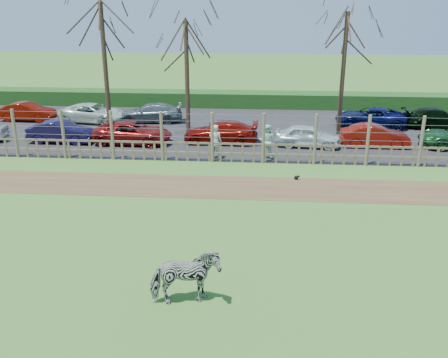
# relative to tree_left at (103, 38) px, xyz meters

# --- Properties ---
(ground) EXTENTS (120.00, 120.00, 0.00)m
(ground) POSITION_rel_tree_left_xyz_m (6.50, -12.50, -5.62)
(ground) COLOR #5F9E38
(ground) RESTS_ON ground
(dirt_strip) EXTENTS (34.00, 2.80, 0.01)m
(dirt_strip) POSITION_rel_tree_left_xyz_m (6.50, -8.00, -5.61)
(dirt_strip) COLOR brown
(dirt_strip) RESTS_ON ground
(asphalt) EXTENTS (44.00, 13.00, 0.04)m
(asphalt) POSITION_rel_tree_left_xyz_m (6.50, 2.00, -5.60)
(asphalt) COLOR #232326
(asphalt) RESTS_ON ground
(hedge) EXTENTS (46.00, 2.00, 1.10)m
(hedge) POSITION_rel_tree_left_xyz_m (6.50, 9.00, -5.07)
(hedge) COLOR #1E4716
(hedge) RESTS_ON ground
(fence) EXTENTS (30.16, 0.16, 2.50)m
(fence) POSITION_rel_tree_left_xyz_m (6.50, -4.50, -4.81)
(fence) COLOR brown
(fence) RESTS_ON ground
(tree_left) EXTENTS (4.80, 4.80, 7.88)m
(tree_left) POSITION_rel_tree_left_xyz_m (0.00, 0.00, 0.00)
(tree_left) COLOR #3D2B1E
(tree_left) RESTS_ON ground
(tree_mid) EXTENTS (4.80, 4.80, 6.83)m
(tree_mid) POSITION_rel_tree_left_xyz_m (4.50, 1.00, -0.75)
(tree_mid) COLOR #3D2B1E
(tree_mid) RESTS_ON ground
(tree_right) EXTENTS (4.80, 4.80, 7.35)m
(tree_right) POSITION_rel_tree_left_xyz_m (13.50, 1.50, -0.37)
(tree_right) COLOR #3D2B1E
(tree_right) RESTS_ON ground
(zebra) EXTENTS (1.99, 1.29, 1.55)m
(zebra) POSITION_rel_tree_left_xyz_m (6.99, -16.76, -4.84)
(zebra) COLOR gray
(zebra) RESTS_ON ground
(visitor_a) EXTENTS (0.66, 0.46, 1.72)m
(visitor_a) POSITION_rel_tree_left_xyz_m (6.60, -3.98, -4.71)
(visitor_a) COLOR #B6CEB7
(visitor_a) RESTS_ON asphalt
(visitor_b) EXTENTS (0.99, 0.86, 1.72)m
(visitor_b) POSITION_rel_tree_left_xyz_m (9.19, -3.70, -4.71)
(visitor_b) COLOR silver
(visitor_b) RESTS_ON asphalt
(crow) EXTENTS (0.26, 0.19, 0.21)m
(crow) POSITION_rel_tree_left_xyz_m (10.52, -6.80, -5.51)
(crow) COLOR black
(crow) RESTS_ON ground
(car_1) EXTENTS (3.67, 1.34, 1.20)m
(car_1) POSITION_rel_tree_left_xyz_m (-2.28, -1.72, -4.98)
(car_1) COLOR #19113D
(car_1) RESTS_ON asphalt
(car_2) EXTENTS (4.35, 2.07, 1.20)m
(car_2) POSITION_rel_tree_left_xyz_m (1.76, -1.58, -4.98)
(car_2) COLOR maroon
(car_2) RESTS_ON asphalt
(car_3) EXTENTS (4.16, 1.75, 1.20)m
(car_3) POSITION_rel_tree_left_xyz_m (6.64, -1.11, -4.98)
(car_3) COLOR maroon
(car_3) RESTS_ON asphalt
(car_4) EXTENTS (3.66, 1.81, 1.20)m
(car_4) POSITION_rel_tree_left_xyz_m (11.42, -1.52, -4.98)
(car_4) COLOR silver
(car_4) RESTS_ON asphalt
(car_5) EXTENTS (3.65, 1.30, 1.20)m
(car_5) POSITION_rel_tree_left_xyz_m (15.07, -1.22, -4.98)
(car_5) COLOR maroon
(car_5) RESTS_ON asphalt
(car_7) EXTENTS (3.70, 1.45, 1.20)m
(car_7) POSITION_rel_tree_left_xyz_m (-6.53, 3.26, -4.98)
(car_7) COLOR maroon
(car_7) RESTS_ON asphalt
(car_8) EXTENTS (4.55, 2.55, 1.20)m
(car_8) POSITION_rel_tree_left_xyz_m (-2.08, 3.18, -4.98)
(car_8) COLOR silver
(car_8) RESTS_ON asphalt
(car_9) EXTENTS (4.26, 2.01, 1.20)m
(car_9) POSITION_rel_tree_left_xyz_m (1.65, 3.54, -4.98)
(car_9) COLOR slate
(car_9) RESTS_ON asphalt
(car_12) EXTENTS (4.53, 2.51, 1.20)m
(car_12) POSITION_rel_tree_left_xyz_m (15.72, 3.33, -4.98)
(car_12) COLOR #0D114B
(car_12) RESTS_ON asphalt
(car_13) EXTENTS (4.22, 1.90, 1.20)m
(car_13) POSITION_rel_tree_left_xyz_m (19.80, 3.41, -4.98)
(car_13) COLOR black
(car_13) RESTS_ON asphalt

